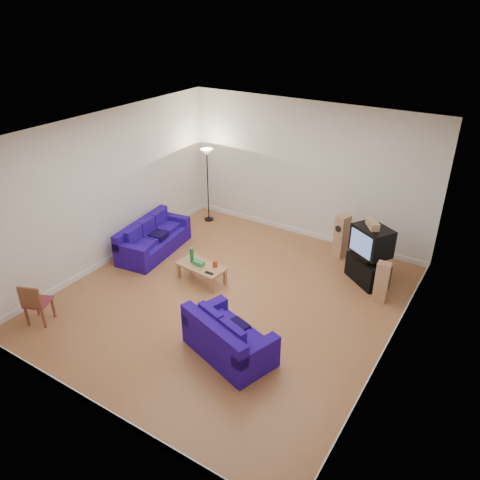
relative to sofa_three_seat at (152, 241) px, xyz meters
The scene contains 16 objects.
room 2.88m from the sofa_three_seat, 14.66° to the right, with size 6.01×6.51×3.21m.
sofa_three_seat is the anchor object (origin of this frame).
sofa_loveseat 3.88m from the sofa_three_seat, 30.59° to the right, with size 1.67×1.25×0.75m.
coffee_table 1.73m from the sofa_three_seat, 13.80° to the right, with size 1.05×0.60×0.37m.
bottle 1.52m from the sofa_three_seat, 15.64° to the right, with size 0.08×0.08×0.32m, color #197233.
tissue_box 1.70m from the sofa_three_seat, 14.84° to the right, with size 0.23×0.12×0.09m, color green.
red_canister 1.98m from the sofa_three_seat, ahead, with size 0.09×0.09×0.13m, color red.
remote 2.08m from the sofa_three_seat, 16.22° to the right, with size 0.18×0.05×0.02m, color black.
tv_stand 4.72m from the sofa_three_seat, 16.77° to the left, with size 0.87×0.48×0.53m, color black.
av_receiver 4.67m from the sofa_three_seat, 16.89° to the left, with size 0.44×0.36×0.10m, color black.
television 4.77m from the sofa_three_seat, 17.15° to the left, with size 0.90×0.84×0.57m.
centre_speaker 4.80m from the sofa_three_seat, 17.31° to the left, with size 0.41×0.16×0.14m, color tan.
speaker_left 4.21m from the sofa_three_seat, 29.09° to the left, with size 0.30×0.35×0.99m.
speaker_right 5.02m from the sofa_three_seat, ahead, with size 0.26×0.21×0.82m.
floor_lamp 2.42m from the sofa_three_seat, 87.30° to the left, with size 0.32×0.32×1.88m.
dining_chair 3.08m from the sofa_three_seat, 88.61° to the right, with size 0.51×0.51×0.82m.
Camera 1 is at (4.14, -6.16, 5.18)m, focal length 35.00 mm.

